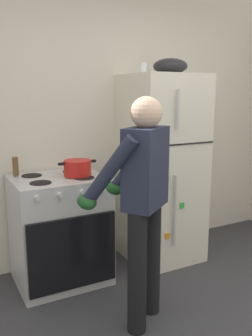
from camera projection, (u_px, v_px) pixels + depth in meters
kitchen_wall_back at (94, 121)px, 3.53m from camera, size 6.00×0.10×2.70m
refrigerator at (161, 169)px, 3.54m from camera, size 0.68×0.72×1.79m
stove_range at (60, 230)px, 3.15m from camera, size 0.76×0.67×0.93m
person_cook at (141, 193)px, 2.48m from camera, size 0.64×0.67×1.60m
red_pot at (78, 168)px, 3.08m from camera, size 0.33×0.23×0.13m
coffee_mug at (143, 68)px, 3.31m from camera, size 0.11×0.08×0.10m
pepper_mill at (15, 166)px, 3.08m from camera, size 0.05×0.05×0.16m
mixing_bowl at (170, 66)px, 3.38m from camera, size 0.32×0.32×0.14m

